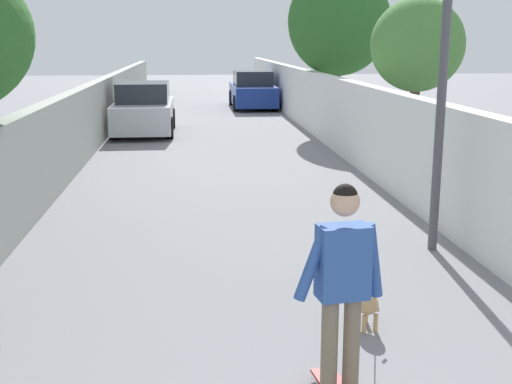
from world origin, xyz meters
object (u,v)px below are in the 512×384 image
at_px(car_far, 253,91).
at_px(tree_right_far, 339,21).
at_px(tree_right_mid, 417,46).
at_px(dog, 364,300).
at_px(person_skateboarder, 343,274).
at_px(car_near, 144,110).
at_px(lamp_post, 445,42).

bearing_deg(car_far, tree_right_far, -164.16).
height_order(tree_right_mid, dog, tree_right_mid).
relative_size(person_skateboarder, car_near, 0.42).
bearing_deg(car_far, car_near, 152.01).
bearing_deg(tree_right_mid, lamp_post, 163.65).
height_order(tree_right_far, lamp_post, tree_right_far).
xyz_separation_m(dog, car_near, (14.23, 3.06, 0.44)).
bearing_deg(car_near, person_skateboarder, -170.83).
xyz_separation_m(tree_right_far, person_skateboarder, (-16.03, 3.53, -2.29)).
height_order(tree_right_far, car_near, tree_right_far).
bearing_deg(lamp_post, dog, 145.98).
bearing_deg(tree_right_mid, person_skateboarder, 158.35).
bearing_deg(dog, person_skateboarder, 157.68).
distance_m(person_skateboarder, dog, 1.64).
xyz_separation_m(person_skateboarder, car_near, (15.57, 2.51, -0.34)).
bearing_deg(lamp_post, car_far, 1.76).
bearing_deg(car_far, tree_right_mid, -169.31).
relative_size(dog, car_near, 0.42).
relative_size(tree_right_mid, tree_right_far, 0.74).
xyz_separation_m(tree_right_mid, person_skateboarder, (-10.03, 3.98, -1.59)).
bearing_deg(car_near, lamp_post, -158.80).
xyz_separation_m(lamp_post, car_near, (11.92, 4.62, -2.02)).
bearing_deg(person_skateboarder, car_far, -3.73).
height_order(tree_right_mid, tree_right_far, tree_right_far).
height_order(dog, car_far, car_far).
height_order(lamp_post, person_skateboarder, lamp_post).
bearing_deg(tree_right_far, dog, 168.55).
bearing_deg(dog, tree_right_mid, -21.55).
bearing_deg(lamp_post, car_near, 21.20).
height_order(dog, car_near, car_near).
xyz_separation_m(tree_right_far, car_near, (-0.47, 6.04, -2.63)).
relative_size(car_near, car_far, 0.90).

